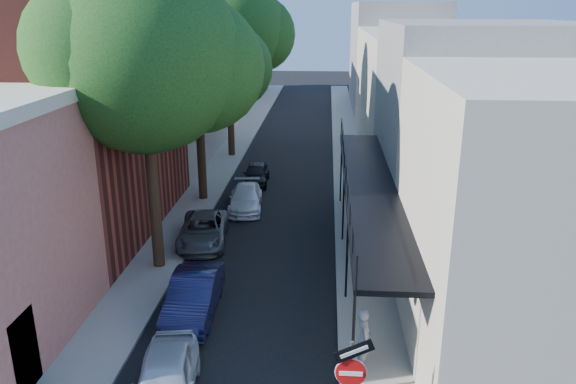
% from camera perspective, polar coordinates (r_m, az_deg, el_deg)
% --- Properties ---
extents(road_surface, '(6.00, 64.00, 0.01)m').
position_cam_1_polar(road_surface, '(40.49, 0.30, 4.64)').
color(road_surface, black).
rests_on(road_surface, ground).
extents(sidewalk_left, '(2.00, 64.00, 0.12)m').
position_cam_1_polar(sidewalk_left, '(40.92, -5.32, 4.78)').
color(sidewalk_left, gray).
rests_on(sidewalk_left, ground).
extents(sidewalk_right, '(2.00, 64.00, 0.12)m').
position_cam_1_polar(sidewalk_right, '(40.43, 5.99, 4.59)').
color(sidewalk_right, gray).
rests_on(sidewalk_right, ground).
extents(buildings_left, '(10.10, 59.10, 12.00)m').
position_cam_1_polar(buildings_left, '(40.09, -13.46, 11.18)').
color(buildings_left, tan).
rests_on(buildings_left, ground).
extents(buildings_right, '(9.80, 55.00, 10.00)m').
position_cam_1_polar(buildings_right, '(39.62, 13.57, 10.34)').
color(buildings_right, beige).
rests_on(buildings_right, ground).
extents(sign_post, '(0.89, 0.17, 2.99)m').
position_cam_1_polar(sign_post, '(12.74, 6.42, -18.18)').
color(sign_post, '#595B60').
rests_on(sign_post, ground).
extents(oak_near, '(7.48, 6.80, 11.42)m').
position_cam_1_polar(oak_near, '(20.46, -13.09, 13.07)').
color(oak_near, '#2F2013').
rests_on(oak_near, ground).
extents(oak_mid, '(6.60, 6.00, 10.20)m').
position_cam_1_polar(oak_mid, '(28.24, -8.39, 12.99)').
color(oak_mid, '#2F2013').
rests_on(oak_mid, ground).
extents(oak_far, '(7.70, 7.00, 11.90)m').
position_cam_1_polar(oak_far, '(37.02, -5.36, 16.19)').
color(oak_far, '#2F2013').
rests_on(oak_far, ground).
extents(parked_car_a, '(2.01, 3.93, 1.28)m').
position_cam_1_polar(parked_car_a, '(15.25, -12.31, -18.09)').
color(parked_car_a, silver).
rests_on(parked_car_a, ground).
extents(parked_car_b, '(1.54, 4.13, 1.35)m').
position_cam_1_polar(parked_car_b, '(18.74, -9.58, -10.36)').
color(parked_car_b, '#121539').
rests_on(parked_car_b, ground).
extents(parked_car_c, '(2.37, 4.37, 1.16)m').
position_cam_1_polar(parked_car_c, '(24.08, -8.61, -3.86)').
color(parked_car_c, '#56595E').
rests_on(parked_car_c, ground).
extents(parked_car_d, '(1.91, 4.00, 1.12)m').
position_cam_1_polar(parked_car_d, '(27.86, -4.32, -0.63)').
color(parked_car_d, white).
rests_on(parked_car_d, ground).
extents(parked_car_e, '(1.46, 3.40, 1.14)m').
position_cam_1_polar(parked_car_e, '(31.87, -3.25, 1.86)').
color(parked_car_e, black).
rests_on(parked_car_e, ground).
extents(pedestrian, '(0.45, 0.67, 1.81)m').
position_cam_1_polar(pedestrian, '(15.88, 7.71, -14.51)').
color(pedestrian, gray).
rests_on(pedestrian, sidewalk_right).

